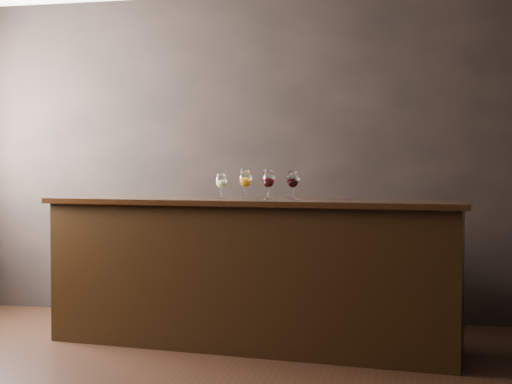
% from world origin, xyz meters
% --- Properties ---
extents(room_shell, '(5.02, 4.52, 2.81)m').
position_xyz_m(room_shell, '(-0.23, 0.11, 1.81)').
color(room_shell, black).
rests_on(room_shell, ground).
extents(bar_counter, '(3.01, 0.96, 1.04)m').
position_xyz_m(bar_counter, '(0.48, 1.23, 0.52)').
color(bar_counter, black).
rests_on(bar_counter, ground).
extents(bar_top, '(3.12, 1.03, 0.04)m').
position_xyz_m(bar_top, '(0.48, 1.23, 1.06)').
color(bar_top, black).
rests_on(bar_top, bar_counter).
extents(back_bar_shelf, '(2.17, 0.40, 0.78)m').
position_xyz_m(back_bar_shelf, '(-0.03, 2.03, 0.39)').
color(back_bar_shelf, black).
rests_on(back_bar_shelf, ground).
extents(glass_white, '(0.08, 0.08, 0.19)m').
position_xyz_m(glass_white, '(0.25, 1.25, 1.20)').
color(glass_white, white).
rests_on(glass_white, bar_top).
extents(glass_amber, '(0.09, 0.09, 0.21)m').
position_xyz_m(glass_amber, '(0.43, 1.25, 1.22)').
color(glass_amber, white).
rests_on(glass_amber, bar_top).
extents(glass_red_a, '(0.09, 0.09, 0.21)m').
position_xyz_m(glass_red_a, '(0.61, 1.22, 1.21)').
color(glass_red_a, white).
rests_on(glass_red_a, bar_top).
extents(glass_red_b, '(0.09, 0.09, 0.20)m').
position_xyz_m(glass_red_b, '(0.78, 1.27, 1.21)').
color(glass_red_b, white).
rests_on(glass_red_b, bar_top).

